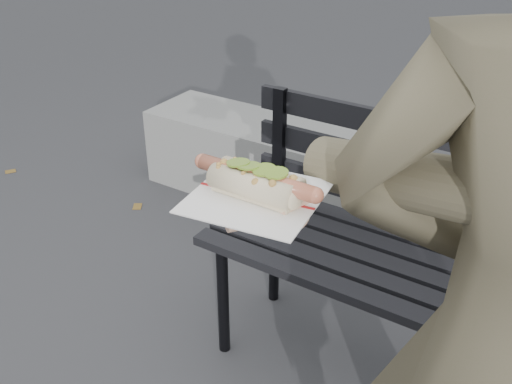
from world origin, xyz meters
TOP-DOWN VIEW (x-y plane):
  - park_bench at (0.08, 0.81)m, footprint 1.50×0.44m
  - concrete_block at (-1.08, 1.61)m, footprint 1.20×0.40m
  - held_hotdog at (0.17, 0.01)m, footprint 0.64×0.31m

SIDE VIEW (x-z plane):
  - concrete_block at x=-1.08m, z-range 0.00..0.40m
  - park_bench at x=0.08m, z-range 0.08..0.96m
  - held_hotdog at x=0.17m, z-range 1.05..1.24m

